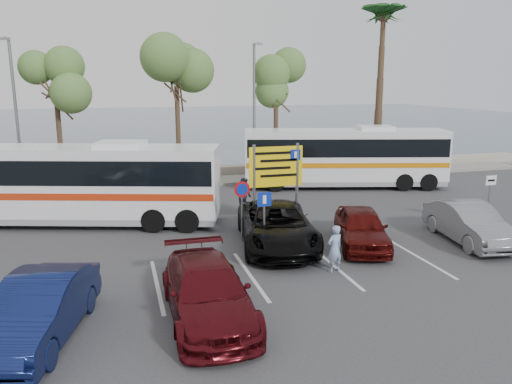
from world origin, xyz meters
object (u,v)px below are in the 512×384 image
object	(u,v)px
direction_sign	(276,173)
pedestrian_near	(335,249)
pedestrian_far	(244,195)
car_red	(361,228)
car_blue	(39,310)
street_lamp_left	(15,109)
car_silver_b	(469,223)
coach_bus_left	(83,187)
street_lamp_right	(254,105)
coach_bus_right	(344,159)
suv_black	(277,226)
car_maroon	(208,292)

from	to	relation	value
direction_sign	pedestrian_near	world-z (taller)	direction_sign
pedestrian_far	car_red	bearing A→B (deg)	-176.20
car_blue	street_lamp_left	bearing A→B (deg)	114.65
street_lamp_left	direction_sign	world-z (taller)	street_lamp_left
direction_sign	car_silver_b	size ratio (longest dim) A/B	0.79
coach_bus_left	car_blue	size ratio (longest dim) A/B	2.53
street_lamp_right	pedestrian_far	size ratio (longest dim) A/B	4.82
coach_bus_left	pedestrian_far	xyz separation A→B (m)	(7.04, 0.00, -0.82)
car_blue	coach_bus_right	bearing A→B (deg)	58.68
street_lamp_right	pedestrian_near	world-z (taller)	street_lamp_right
car_silver_b	pedestrian_near	world-z (taller)	pedestrian_near
car_blue	pedestrian_near	distance (m)	8.77
street_lamp_right	car_silver_b	distance (m)	14.84
street_lamp_left	coach_bus_left	distance (m)	8.38
suv_black	car_silver_b	bearing A→B (deg)	-1.90
street_lamp_right	direction_sign	xyz separation A→B (m)	(-2.00, -10.32, -2.17)
pedestrian_far	pedestrian_near	bearing A→B (deg)	163.87
street_lamp_right	car_red	size ratio (longest dim) A/B	1.89
street_lamp_right	coach_bus_right	size ratio (longest dim) A/B	0.69
car_silver_b	coach_bus_left	bearing A→B (deg)	163.09
coach_bus_right	car_blue	size ratio (longest dim) A/B	2.52
street_lamp_right	coach_bus_right	bearing A→B (deg)	-33.86
car_blue	pedestrian_far	bearing A→B (deg)	67.64
coach_bus_right	car_silver_b	distance (m)	10.57
car_blue	car_silver_b	world-z (taller)	car_blue
street_lamp_left	coach_bus_right	xyz separation A→B (m)	(17.50, -3.02, -2.96)
street_lamp_right	coach_bus_right	xyz separation A→B (m)	(4.50, -3.02, -2.96)
street_lamp_left	car_maroon	size ratio (longest dim) A/B	1.60
car_red	pedestrian_far	size ratio (longest dim) A/B	2.55
street_lamp_left	car_blue	xyz separation A→B (m)	(2.97, -17.02, -3.84)
street_lamp_right	pedestrian_far	world-z (taller)	street_lamp_right
coach_bus_right	car_red	bearing A→B (deg)	-112.07
car_blue	street_lamp_right	bearing A→B (deg)	74.23
car_blue	direction_sign	bearing A→B (deg)	54.56
car_maroon	car_silver_b	xyz separation A→B (m)	(10.67, 3.47, 0.02)
coach_bus_right	car_maroon	world-z (taller)	coach_bus_right
car_silver_b	pedestrian_far	distance (m)	9.67
street_lamp_left	car_red	xyz separation A→B (m)	(13.50, -12.88, -3.88)
suv_black	car_silver_b	xyz separation A→B (m)	(7.17, -1.53, -0.04)
pedestrian_far	direction_sign	bearing A→B (deg)	165.05
coach_bus_left	car_red	xyz separation A→B (m)	(10.00, -5.86, -0.93)
direction_sign	coach_bus_left	size ratio (longest dim) A/B	0.31
street_lamp_right	car_maroon	world-z (taller)	street_lamp_right
street_lamp_left	car_red	distance (m)	19.06
street_lamp_right	street_lamp_left	bearing A→B (deg)	180.00
street_lamp_right	suv_black	distance (m)	12.86
pedestrian_near	pedestrian_far	xyz separation A→B (m)	(-0.96, 7.92, 0.06)
direction_sign	pedestrian_near	size ratio (longest dim) A/B	2.33
direction_sign	car_maroon	bearing A→B (deg)	-120.91
street_lamp_left	street_lamp_right	bearing A→B (deg)	0.00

